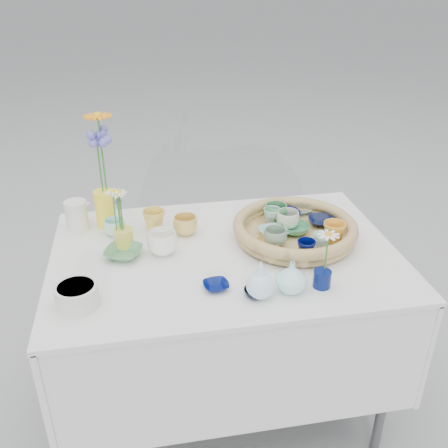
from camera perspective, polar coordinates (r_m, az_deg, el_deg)
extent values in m
plane|color=gray|center=(2.32, 0.09, -19.57)|extent=(80.00, 80.00, 0.00)
imported|color=#06086A|center=(2.02, 7.04, 0.90)|extent=(0.13, 0.13, 0.04)
imported|color=black|center=(2.02, 11.12, 0.32)|extent=(0.12, 0.12, 0.03)
imported|color=gold|center=(1.89, 12.47, -0.93)|extent=(0.10, 0.10, 0.08)
imported|color=#438E61|center=(1.94, 8.14, -0.53)|extent=(0.14, 0.14, 0.03)
imported|color=gray|center=(1.83, 5.87, -1.56)|extent=(0.11, 0.11, 0.07)
imported|color=#86CABA|center=(1.91, 5.68, -0.96)|extent=(0.12, 0.12, 0.03)
imported|color=#95C2BA|center=(1.99, 5.46, 0.95)|extent=(0.07, 0.07, 0.06)
imported|color=beige|center=(1.96, 7.30, 0.50)|extent=(0.10, 0.10, 0.07)
imported|color=#7CB0CF|center=(2.10, 8.73, 1.56)|extent=(0.09, 0.09, 0.02)
imported|color=#030A42|center=(1.79, 9.37, -2.76)|extent=(0.08, 0.08, 0.06)
imported|color=#FFC56A|center=(1.83, 5.06, -2.25)|extent=(0.10, 0.10, 0.03)
imported|color=#A2CFCB|center=(1.85, 11.04, -1.90)|extent=(0.07, 0.07, 0.06)
imported|color=#418F52|center=(2.01, 5.94, 1.26)|extent=(0.11, 0.11, 0.07)
imported|color=#E3BD4B|center=(1.99, -7.99, 0.44)|extent=(0.11, 0.11, 0.08)
imported|color=gold|center=(1.94, -4.43, -0.14)|extent=(0.10, 0.10, 0.07)
imported|color=#538F5D|center=(1.83, -11.41, -3.24)|extent=(0.17, 0.17, 0.03)
imported|color=white|center=(1.82, -7.06, -2.14)|extent=(0.14, 0.14, 0.09)
imported|color=#030E51|center=(1.64, -0.92, -7.07)|extent=(0.09, 0.09, 0.02)
imported|color=#AAE4D6|center=(1.98, -12.40, -0.36)|extent=(0.08, 0.08, 0.06)
imported|color=black|center=(1.61, 3.70, -7.78)|extent=(0.10, 0.10, 0.02)
imported|color=#B2EEE6|center=(1.62, 7.73, -5.99)|extent=(0.12, 0.12, 0.11)
cylinder|color=#06134D|center=(1.67, 11.15, -6.16)|extent=(0.06, 0.06, 0.06)
cylinder|color=yellow|center=(2.04, -13.42, 1.73)|extent=(0.10, 0.10, 0.15)
cylinder|color=#DBCA47|center=(1.88, -11.36, -1.61)|extent=(0.08, 0.08, 0.07)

